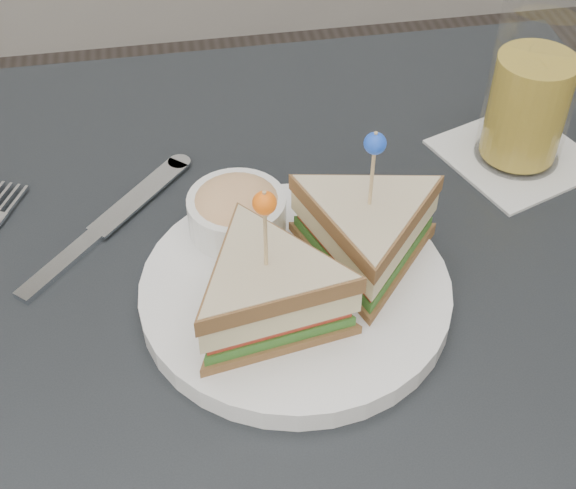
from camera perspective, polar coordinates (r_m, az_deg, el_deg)
The scene contains 4 objects.
table at distance 0.71m, azimuth -0.66°, elevation -7.93°, with size 0.80×0.80×0.75m.
plate_meal at distance 0.63m, azimuth 1.19°, elevation -1.32°, with size 0.32×0.32×0.15m.
cutlery_knife at distance 0.73m, azimuth -13.02°, elevation 1.16°, with size 0.16×0.18×0.01m.
drink_set at distance 0.78m, azimuth 16.88°, elevation 10.22°, with size 0.17×0.17×0.17m.
Camera 1 is at (-0.07, -0.44, 1.24)m, focal length 50.00 mm.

